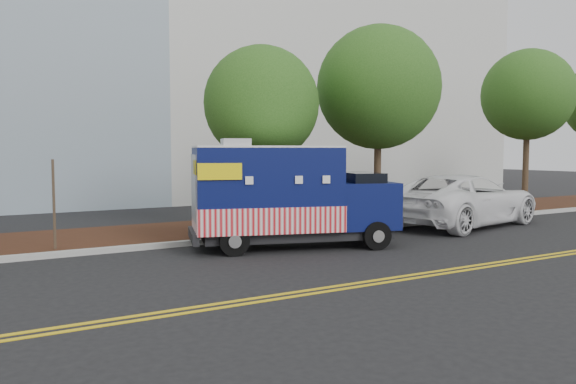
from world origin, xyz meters
TOP-DOWN VIEW (x-y plane):
  - ground at (0.00, 0.00)m, footprint 120.00×120.00m
  - curb at (0.00, 1.40)m, footprint 120.00×0.18m
  - mulch_strip at (0.00, 3.50)m, footprint 120.00×4.00m
  - centerline_near at (0.00, -4.45)m, footprint 120.00×0.10m
  - centerline_far at (0.00, -4.70)m, footprint 120.00×0.10m
  - tree_b at (1.84, 2.67)m, footprint 3.65×3.65m
  - tree_c at (6.61, 2.73)m, footprint 4.42×4.42m
  - tree_d at (14.95, 2.78)m, footprint 3.93×3.93m
  - sign_post at (-4.47, 1.79)m, footprint 0.06×0.06m
  - food_truck at (1.04, -0.16)m, footprint 5.88×3.53m
  - white_car at (8.63, 0.55)m, footprint 6.92×4.23m

SIDE VIEW (x-z plane):
  - ground at x=0.00m, z-range 0.00..0.00m
  - centerline_near at x=0.00m, z-range 0.00..0.01m
  - centerline_far at x=0.00m, z-range 0.00..0.01m
  - curb at x=0.00m, z-range 0.00..0.15m
  - mulch_strip at x=0.00m, z-range 0.00..0.15m
  - white_car at x=8.63m, z-range 0.00..1.79m
  - sign_post at x=-4.47m, z-range 0.00..2.40m
  - food_truck at x=1.04m, z-range -0.14..2.79m
  - tree_b at x=1.84m, z-range 1.12..7.04m
  - tree_c at x=6.61m, z-range 1.32..8.40m
  - tree_d at x=14.95m, z-range 1.52..8.52m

